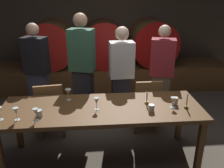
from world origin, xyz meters
TOP-DOWN VIEW (x-y plane):
  - ground_plane at (0.00, 0.00)m, footprint 8.11×8.11m
  - back_wall at (0.00, 2.91)m, footprint 6.24×0.24m
  - barrel_shelf at (0.00, 2.36)m, footprint 5.62×0.90m
  - wine_barrel_left at (-1.11, 2.36)m, footprint 0.99×0.90m
  - wine_barrel_center at (0.03, 2.36)m, footprint 0.99×0.90m
  - wine_barrel_right at (1.10, 2.36)m, footprint 0.99×0.90m
  - dining_table at (-0.14, -0.16)m, footprint 2.48×0.83m
  - chair_left at (-0.88, 0.45)m, footprint 0.45×0.45m
  - chair_right at (0.59, 0.48)m, footprint 0.41×0.41m
  - guest_far_left at (-1.15, 1.05)m, footprint 0.44×0.36m
  - guest_center_left at (-0.39, 0.86)m, footprint 0.44×0.35m
  - guest_center_right at (0.23, 0.81)m, footprint 0.39×0.26m
  - guest_far_right at (0.90, 0.84)m, footprint 0.43×0.33m
  - candle_left at (0.44, -0.10)m, footprint 0.05×0.05m
  - candle_right at (0.90, -0.27)m, footprint 0.05×0.05m
  - wine_glass_left at (-1.08, -0.39)m, footprint 0.06×0.06m
  - wine_glass_center_left at (-0.87, -0.42)m, footprint 0.07×0.07m
  - wine_glass_center_right at (-0.56, 0.08)m, footprint 0.08×0.08m
  - wine_glass_right at (-0.20, -0.22)m, footprint 0.06×0.06m
  - wine_glass_far_right at (0.73, -0.24)m, footprint 0.06×0.06m
  - cup_left at (-0.86, -0.33)m, footprint 0.07×0.07m
  - cup_center at (0.45, -0.32)m, footprint 0.07×0.07m
  - cup_right at (0.79, -0.17)m, footprint 0.07×0.07m

SIDE VIEW (x-z plane):
  - ground_plane at x=0.00m, z-range 0.00..0.00m
  - barrel_shelf at x=0.00m, z-range 0.00..0.54m
  - chair_left at x=-0.88m, z-range 0.05..0.93m
  - chair_right at x=0.59m, z-range 0.05..0.93m
  - dining_table at x=-0.14m, z-range 0.32..1.09m
  - cup_left at x=-0.86m, z-range 0.77..0.85m
  - cup_center at x=0.45m, z-range 0.77..0.86m
  - candle_left at x=0.44m, z-range 0.73..0.92m
  - cup_right at x=0.79m, z-range 0.77..0.87m
  - guest_far_right at x=0.90m, z-range 0.02..1.64m
  - guest_center_right at x=0.23m, z-range 0.02..1.64m
  - candle_right at x=0.90m, z-range 0.73..0.94m
  - guest_far_left at x=-1.15m, z-range 0.02..1.67m
  - wine_glass_far_right at x=0.73m, z-range 0.80..0.94m
  - wine_glass_left at x=-1.08m, z-range 0.80..0.96m
  - wine_glass_center_left at x=-0.87m, z-range 0.81..0.95m
  - wine_glass_right at x=-0.20m, z-range 0.81..0.96m
  - wine_glass_center_right at x=-0.56m, z-range 0.81..0.96m
  - guest_center_left at x=-0.39m, z-range 0.03..1.84m
  - wine_barrel_left at x=-1.11m, z-range 0.53..1.52m
  - wine_barrel_center at x=0.03m, z-range 0.53..1.52m
  - wine_barrel_right at x=1.10m, z-range 0.53..1.52m
  - back_wall at x=0.00m, z-range 0.00..2.56m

